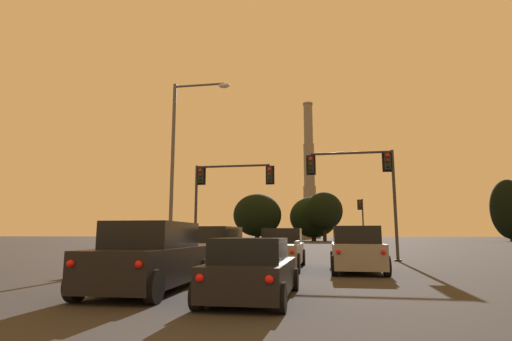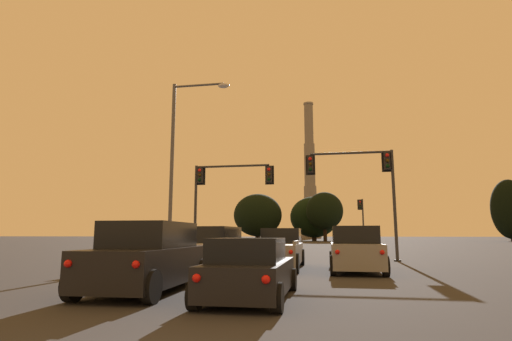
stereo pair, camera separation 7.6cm
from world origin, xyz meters
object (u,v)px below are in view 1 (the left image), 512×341
at_px(suv_right_lane_front, 356,250).
at_px(traffic_light_overhead_left, 221,186).
at_px(hatchback_center_lane_second, 253,271).
at_px(smokestack, 309,184).
at_px(pickup_truck_center_lane_front, 279,250).
at_px(suv_left_lane_second, 151,257).
at_px(suv_left_lane_front, 214,249).
at_px(traffic_light_far_right, 362,215).
at_px(traffic_light_overhead_right, 365,176).
at_px(street_lamp, 181,152).

xyz_separation_m(suv_right_lane_front, traffic_light_overhead_left, (-7.97, 8.03, 3.78)).
height_order(hatchback_center_lane_second, smokestack, smokestack).
height_order(pickup_truck_center_lane_front, suv_left_lane_second, suv_left_lane_second).
relative_size(suv_left_lane_front, pickup_truck_center_lane_front, 0.90).
bearing_deg(traffic_light_far_right, pickup_truck_center_lane_front, -101.65).
relative_size(pickup_truck_center_lane_front, traffic_light_overhead_left, 0.90).
distance_m(suv_left_lane_front, traffic_light_far_right, 33.66).
height_order(pickup_truck_center_lane_front, traffic_light_overhead_right, traffic_light_overhead_right).
distance_m(traffic_light_overhead_left, street_lamp, 5.22).
xyz_separation_m(suv_left_lane_second, traffic_light_overhead_left, (-2.01, 14.95, 3.78)).
bearing_deg(traffic_light_overhead_right, suv_right_lane_front, -99.30).
relative_size(suv_left_lane_front, traffic_light_overhead_left, 0.81).
height_order(suv_right_lane_front, pickup_truck_center_lane_front, suv_right_lane_front).
bearing_deg(hatchback_center_lane_second, suv_right_lane_front, 69.64).
height_order(traffic_light_overhead_right, traffic_light_overhead_left, traffic_light_overhead_right).
relative_size(suv_left_lane_second, traffic_light_overhead_left, 0.81).
xyz_separation_m(suv_left_lane_second, traffic_light_overhead_right, (7.10, 13.88, 4.07)).
bearing_deg(hatchback_center_lane_second, pickup_truck_center_lane_front, 92.84).
bearing_deg(smokestack, suv_left_lane_front, -89.51).
bearing_deg(smokestack, traffic_light_far_right, -84.56).
distance_m(traffic_light_overhead_right, smokestack, 134.87).
bearing_deg(traffic_light_overhead_left, suv_left_lane_front, -76.97).
bearing_deg(hatchback_center_lane_second, street_lamp, 119.18).
xyz_separation_m(suv_left_lane_front, street_lamp, (-2.90, 3.16, 5.11)).
distance_m(hatchback_center_lane_second, traffic_light_far_right, 40.62).
distance_m(traffic_light_overhead_left, traffic_light_far_right, 26.57).
bearing_deg(smokestack, suv_right_lane_front, -87.03).
distance_m(pickup_truck_center_lane_front, traffic_light_overhead_right, 8.41).
bearing_deg(suv_left_lane_second, traffic_light_far_right, 75.70).
distance_m(traffic_light_overhead_left, smokestack, 133.58).
bearing_deg(suv_left_lane_second, smokestack, 89.16).
bearing_deg(traffic_light_overhead_left, suv_right_lane_front, -45.21).
bearing_deg(suv_left_lane_second, street_lamp, 105.53).
distance_m(hatchback_center_lane_second, street_lamp, 13.59).
bearing_deg(street_lamp, traffic_light_overhead_right, 20.92).
relative_size(pickup_truck_center_lane_front, traffic_light_overhead_right, 0.85).
bearing_deg(suv_left_lane_front, traffic_light_overhead_right, 46.48).
xyz_separation_m(suv_right_lane_front, smokestack, (-7.30, 140.56, 20.51)).
xyz_separation_m(suv_left_lane_second, hatchback_center_lane_second, (3.01, -0.93, -0.23)).
xyz_separation_m(pickup_truck_center_lane_front, traffic_light_overhead_right, (4.50, 5.75, 4.16)).
relative_size(pickup_truck_center_lane_front, smokestack, 0.10).
bearing_deg(suv_left_lane_second, traffic_light_overhead_right, 61.55).
height_order(traffic_light_overhead_right, traffic_light_far_right, traffic_light_overhead_right).
xyz_separation_m(pickup_truck_center_lane_front, smokestack, (-3.93, 139.35, 20.60)).
bearing_deg(traffic_light_overhead_left, traffic_light_overhead_right, -6.69).
bearing_deg(traffic_light_far_right, traffic_light_overhead_right, -94.28).
bearing_deg(suv_left_lane_front, traffic_light_far_right, 76.51).
bearing_deg(suv_left_lane_second, pickup_truck_center_lane_front, 70.91).
relative_size(suv_right_lane_front, suv_left_lane_second, 0.99).
xyz_separation_m(street_lamp, smokestack, (1.70, 137.47, 15.40)).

